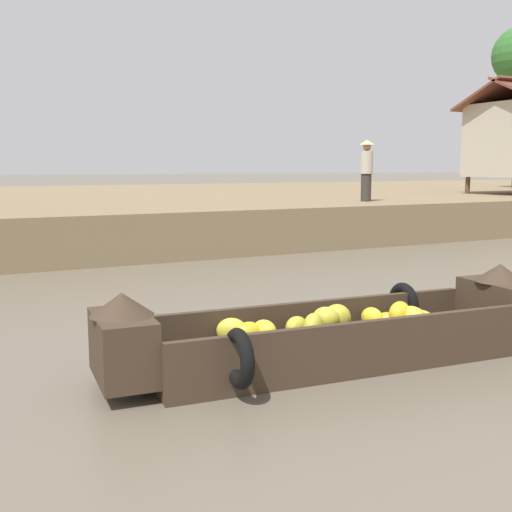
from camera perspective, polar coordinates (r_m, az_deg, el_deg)
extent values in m
plane|color=#665B4C|center=(10.47, -4.65, -2.75)|extent=(300.00, 300.00, 0.00)
cube|color=#7F6B4C|center=(22.60, -16.98, 4.09)|extent=(160.00, 20.00, 1.03)
cube|color=#3D2D21|center=(6.47, 7.10, -9.13)|extent=(3.83, 1.33, 0.12)
cube|color=#3D2D21|center=(6.81, 5.12, -5.86)|extent=(3.75, 0.37, 0.42)
cube|color=#3D2D21|center=(6.00, 9.44, -7.87)|extent=(3.75, 0.37, 0.42)
cube|color=#3D2D21|center=(7.63, 21.16, -4.28)|extent=(0.54, 0.92, 0.57)
cone|color=#3D2D21|center=(7.56, 21.31, -1.42)|extent=(0.60, 0.60, 0.20)
cube|color=#3D2D21|center=(5.67, -12.00, -8.10)|extent=(0.54, 0.92, 0.57)
cone|color=#3D2D21|center=(5.57, -12.11, -4.29)|extent=(0.60, 0.60, 0.20)
cube|color=#3D2D21|center=(6.05, 0.46, -7.42)|extent=(0.27, 0.95, 0.05)
torus|color=black|center=(7.55, 13.24, -4.32)|extent=(0.16, 0.53, 0.52)
torus|color=black|center=(5.34, -1.57, -9.31)|extent=(0.16, 0.53, 0.52)
ellipsoid|color=yellow|center=(6.01, -0.66, -7.07)|extent=(0.29, 0.22, 0.23)
ellipsoid|color=yellow|center=(6.96, 14.37, -5.53)|extent=(0.31, 0.32, 0.20)
ellipsoid|color=gold|center=(6.81, 13.98, -5.49)|extent=(0.32, 0.37, 0.25)
ellipsoid|color=gold|center=(6.93, 11.93, -5.79)|extent=(0.35, 0.40, 0.18)
ellipsoid|color=yellow|center=(6.56, 13.75, -6.76)|extent=(0.31, 0.27, 0.20)
ellipsoid|color=gold|center=(6.37, 3.69, -6.41)|extent=(0.33, 0.30, 0.21)
ellipsoid|color=yellow|center=(6.26, -2.21, -6.80)|extent=(0.36, 0.32, 0.26)
ellipsoid|color=yellow|center=(6.05, 0.79, -6.80)|extent=(0.26, 0.31, 0.21)
ellipsoid|color=gold|center=(6.96, 14.64, -5.50)|extent=(0.35, 0.40, 0.19)
ellipsoid|color=yellow|center=(6.87, 16.71, -6.17)|extent=(0.36, 0.35, 0.21)
ellipsoid|color=yellow|center=(6.89, 10.51, -5.55)|extent=(0.23, 0.29, 0.23)
ellipsoid|color=yellow|center=(6.87, 16.01, -5.88)|extent=(0.36, 0.28, 0.18)
ellipsoid|color=yellow|center=(6.82, 12.93, -5.16)|extent=(0.36, 0.32, 0.27)
ellipsoid|color=gold|center=(6.55, 7.38, -5.56)|extent=(0.36, 0.33, 0.28)
ellipsoid|color=gold|center=(6.39, 6.36, -5.68)|extent=(0.37, 0.37, 0.24)
ellipsoid|color=gold|center=(6.07, 5.23, -6.48)|extent=(0.34, 0.34, 0.28)
cylinder|color=#4C3826|center=(23.31, 18.69, 6.12)|extent=(0.16, 0.16, 0.58)
cylinder|color=#332D28|center=(17.42, 9.98, 6.15)|extent=(0.28, 0.28, 0.75)
cylinder|color=#B7AD99|center=(17.41, 10.03, 8.37)|extent=(0.34, 0.34, 0.60)
sphere|color=#9E7556|center=(17.42, 10.07, 9.75)|extent=(0.22, 0.22, 0.22)
cone|color=tan|center=(17.43, 10.08, 10.15)|extent=(0.44, 0.44, 0.14)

